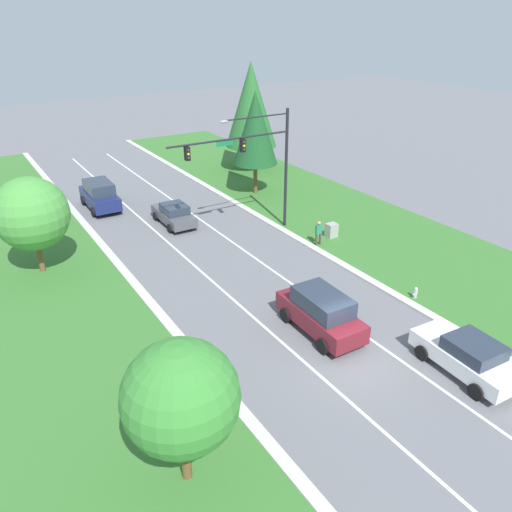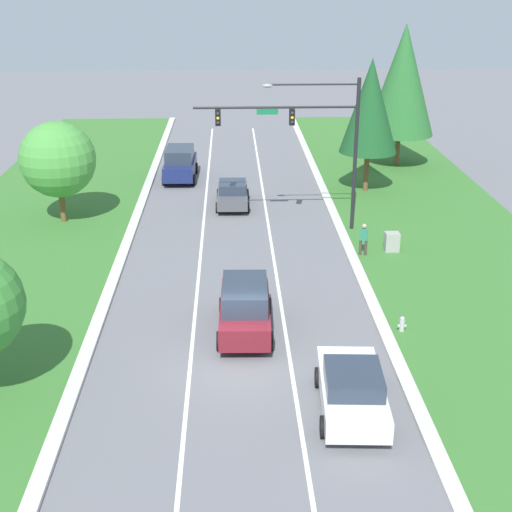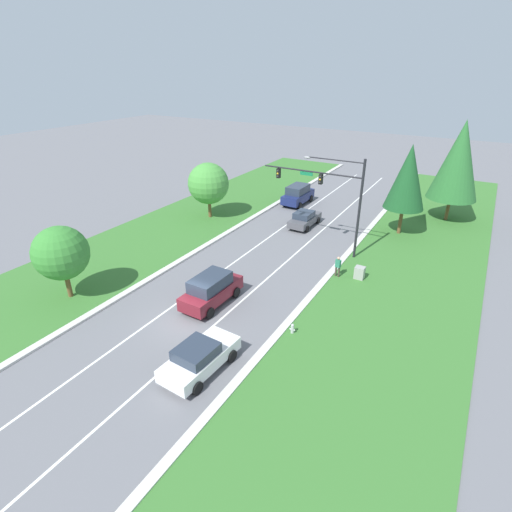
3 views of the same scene
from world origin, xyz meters
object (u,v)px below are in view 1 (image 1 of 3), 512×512
(conifer_far_right_tree, at_px, (255,128))
(graphite_sedan, at_px, (174,214))
(conifer_near_right_tree, at_px, (251,105))
(burgundy_suv, at_px, (321,312))
(white_sedan, at_px, (468,355))
(pedestrian, at_px, (319,232))
(oak_near_left_tree, at_px, (31,214))
(traffic_signal_mast, at_px, (256,155))
(navy_suv, at_px, (100,195))
(fire_hydrant, at_px, (415,293))
(oak_far_left_tree, at_px, (181,398))
(utility_cabinet, at_px, (331,231))

(conifer_far_right_tree, bearing_deg, graphite_sedan, -162.50)
(graphite_sedan, height_order, conifer_near_right_tree, conifer_near_right_tree)
(conifer_near_right_tree, bearing_deg, conifer_far_right_tree, -118.87)
(conifer_near_right_tree, bearing_deg, burgundy_suv, -114.86)
(burgundy_suv, distance_m, white_sedan, 6.44)
(pedestrian, height_order, oak_near_left_tree, oak_near_left_tree)
(traffic_signal_mast, xyz_separation_m, oak_near_left_tree, (-13.46, 1.79, -1.82))
(navy_suv, height_order, graphite_sedan, navy_suv)
(graphite_sedan, bearing_deg, fire_hydrant, -67.56)
(traffic_signal_mast, height_order, burgundy_suv, traffic_signal_mast)
(oak_near_left_tree, distance_m, oak_far_left_tree, 17.54)
(traffic_signal_mast, distance_m, pedestrian, 6.35)
(graphite_sedan, xyz_separation_m, fire_hydrant, (6.46, -16.28, -0.43))
(traffic_signal_mast, height_order, fire_hydrant, traffic_signal_mast)
(graphite_sedan, distance_m, pedestrian, 10.45)
(utility_cabinet, relative_size, conifer_far_right_tree, 0.12)
(fire_hydrant, relative_size, oak_far_left_tree, 0.14)
(utility_cabinet, xyz_separation_m, oak_far_left_tree, (-16.34, -12.39, 2.83))
(conifer_far_right_tree, bearing_deg, navy_suv, 164.61)
(burgundy_suv, bearing_deg, conifer_near_right_tree, 66.62)
(graphite_sedan, bearing_deg, burgundy_suv, -87.87)
(burgundy_suv, xyz_separation_m, graphite_sedan, (-0.37, 15.95, -0.29))
(utility_cabinet, relative_size, conifer_near_right_tree, 0.10)
(burgundy_suv, relative_size, graphite_sedan, 1.09)
(navy_suv, bearing_deg, burgundy_suv, -79.09)
(traffic_signal_mast, height_order, conifer_far_right_tree, conifer_far_right_tree)
(traffic_signal_mast, xyz_separation_m, oak_far_left_tree, (-12.47, -15.72, -2.08))
(fire_hydrant, bearing_deg, oak_near_left_tree, 139.44)
(white_sedan, distance_m, graphite_sedan, 21.81)
(oak_near_left_tree, bearing_deg, traffic_signal_mast, -7.57)
(navy_suv, xyz_separation_m, pedestrian, (9.83, -14.25, -0.17))
(graphite_sedan, bearing_deg, traffic_signal_mast, -47.21)
(burgundy_suv, height_order, graphite_sedan, burgundy_suv)
(fire_hydrant, bearing_deg, conifer_far_right_tree, 83.98)
(utility_cabinet, bearing_deg, navy_suv, 129.58)
(white_sedan, distance_m, oak_far_left_tree, 12.42)
(oak_near_left_tree, bearing_deg, graphite_sedan, 15.78)
(utility_cabinet, bearing_deg, white_sedan, -107.21)
(graphite_sedan, relative_size, pedestrian, 2.58)
(utility_cabinet, height_order, pedestrian, pedestrian)
(white_sedan, bearing_deg, fire_hydrant, 64.91)
(navy_suv, bearing_deg, oak_far_left_tree, -99.84)
(traffic_signal_mast, relative_size, graphite_sedan, 1.95)
(navy_suv, height_order, utility_cabinet, navy_suv)
(graphite_sedan, distance_m, utility_cabinet, 11.08)
(pedestrian, bearing_deg, oak_far_left_tree, 52.57)
(conifer_near_right_tree, bearing_deg, navy_suv, -169.61)
(burgundy_suv, distance_m, conifer_near_right_tree, 27.69)
(navy_suv, bearing_deg, utility_cabinet, -49.46)
(white_sedan, height_order, conifer_near_right_tree, conifer_near_right_tree)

